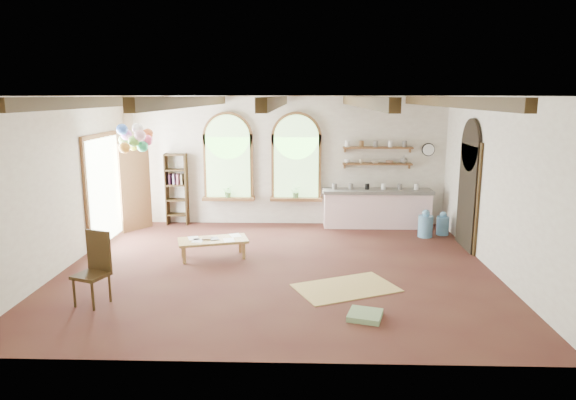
{
  "coord_description": "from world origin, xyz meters",
  "views": [
    {
      "loc": [
        0.48,
        -9.24,
        3.21
      ],
      "look_at": [
        0.18,
        0.6,
        1.2
      ],
      "focal_mm": 32.0,
      "sensor_mm": 36.0,
      "label": 1
    }
  ],
  "objects_px": {
    "side_chair": "(93,284)",
    "balloon_cluster": "(135,138)",
    "kitchen_counter": "(377,208)",
    "coffee_table": "(213,241)"
  },
  "relations": [
    {
      "from": "kitchen_counter",
      "to": "balloon_cluster",
      "type": "bearing_deg",
      "value": -160.69
    },
    {
      "from": "coffee_table",
      "to": "side_chair",
      "type": "xyz_separation_m",
      "value": [
        -1.47,
        -2.36,
        -0.01
      ]
    },
    {
      "from": "coffee_table",
      "to": "side_chair",
      "type": "height_order",
      "value": "side_chair"
    },
    {
      "from": "side_chair",
      "to": "balloon_cluster",
      "type": "height_order",
      "value": "balloon_cluster"
    },
    {
      "from": "side_chair",
      "to": "balloon_cluster",
      "type": "bearing_deg",
      "value": 94.43
    },
    {
      "from": "coffee_table",
      "to": "side_chair",
      "type": "relative_size",
      "value": 1.29
    },
    {
      "from": "side_chair",
      "to": "balloon_cluster",
      "type": "relative_size",
      "value": 1.0
    },
    {
      "from": "coffee_table",
      "to": "side_chair",
      "type": "distance_m",
      "value": 2.78
    },
    {
      "from": "kitchen_counter",
      "to": "coffee_table",
      "type": "relative_size",
      "value": 1.81
    },
    {
      "from": "balloon_cluster",
      "to": "side_chair",
      "type": "bearing_deg",
      "value": -85.57
    }
  ]
}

